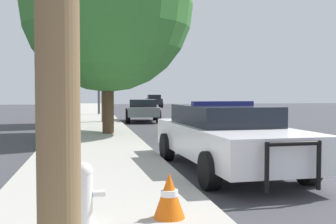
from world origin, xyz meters
The scene contains 9 objects.
sidewalk_left centered at (-5.10, 0.00, 0.07)m, with size 3.00×110.00×0.13m.
police_car centered at (-2.44, 1.96, 0.73)m, with size 2.23×5.33×1.44m.
fire_hydrant centered at (-5.31, -1.64, 0.51)m, with size 0.49×0.21×0.71m.
traffic_light centered at (-2.80, 23.65, 3.71)m, with size 4.36×0.35×5.00m.
car_background_midblock centered at (-2.30, 17.08, 0.69)m, with size 2.13×4.20×1.26m.
car_background_distant centered at (1.98, 40.86, 0.76)m, with size 2.13×4.68×1.43m.
tree_sidewalk_mid centered at (-4.43, 15.72, 5.20)m, with size 4.33×4.33×7.26m.
tree_sidewalk_near centered at (-4.56, 9.23, 4.77)m, with size 6.25×6.25×7.77m.
traffic_cone centered at (-4.32, -1.56, 0.40)m, with size 0.38×0.38×0.54m.
Camera 1 is at (-5.24, -6.43, 1.62)m, focal length 45.00 mm.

